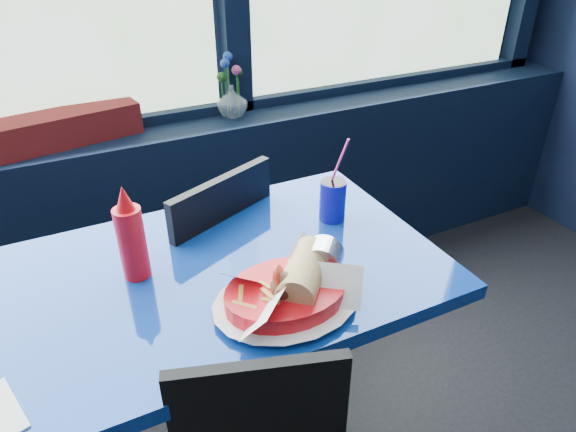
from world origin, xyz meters
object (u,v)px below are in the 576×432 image
at_px(near_table, 207,328).
at_px(planter_box, 58,129).
at_px(ketchup_bottle, 131,238).
at_px(flower_vase, 232,98).
at_px(food_basket, 289,290).
at_px(chair_near_back, 230,263).
at_px(soda_cup, 333,199).

xyz_separation_m(near_table, planter_box, (-0.23, 0.88, 0.29)).
bearing_deg(ketchup_bottle, flower_vase, 55.14).
height_order(planter_box, food_basket, planter_box).
relative_size(chair_near_back, ketchup_bottle, 3.56).
relative_size(near_table, soda_cup, 4.73).
distance_m(chair_near_back, food_basket, 0.60).
height_order(near_table, soda_cup, soda_cup).
relative_size(chair_near_back, flower_vase, 3.46).
xyz_separation_m(planter_box, food_basket, (0.37, -1.08, -0.07)).
distance_m(flower_vase, food_basket, 1.11).
xyz_separation_m(flower_vase, food_basket, (-0.28, -1.07, -0.09)).
xyz_separation_m(near_table, ketchup_bottle, (-0.14, 0.06, 0.29)).
distance_m(chair_near_back, flower_vase, 0.70).
bearing_deg(flower_vase, planter_box, 179.23).
bearing_deg(chair_near_back, soda_cup, 110.05).
xyz_separation_m(planter_box, soda_cup, (0.65, -0.80, -0.04)).
bearing_deg(near_table, soda_cup, 11.17).
bearing_deg(planter_box, food_basket, -81.24).
xyz_separation_m(flower_vase, soda_cup, (-0.00, -0.79, -0.06)).
bearing_deg(planter_box, ketchup_bottle, -94.14).
relative_size(flower_vase, food_basket, 0.67).
xyz_separation_m(near_table, flower_vase, (0.42, 0.88, 0.31)).
distance_m(planter_box, soda_cup, 1.03).
xyz_separation_m(chair_near_back, flower_vase, (0.24, 0.55, 0.37)).
bearing_deg(near_table, ketchup_bottle, 155.42).
distance_m(food_basket, ketchup_bottle, 0.39).
xyz_separation_m(chair_near_back, soda_cup, (0.24, -0.25, 0.31)).
height_order(chair_near_back, flower_vase, flower_vase).
distance_m(near_table, planter_box, 0.96).
xyz_separation_m(near_table, soda_cup, (0.42, 0.08, 0.25)).
bearing_deg(flower_vase, ketchup_bottle, -124.86).
distance_m(planter_box, flower_vase, 0.65).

